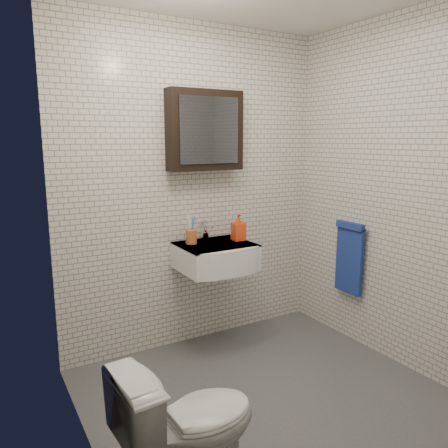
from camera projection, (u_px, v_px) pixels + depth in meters
name	position (u px, v px, depth m)	size (l,w,h in m)	color
ground	(268.00, 396.00, 2.82)	(2.20, 2.00, 0.01)	#484C50
room_shell	(272.00, 169.00, 2.54)	(2.22, 2.02, 2.51)	silver
washbasin	(218.00, 257.00, 3.32)	(0.55, 0.50, 0.20)	white
faucet	(206.00, 231.00, 3.46)	(0.06, 0.20, 0.15)	silver
mirror_cabinet	(205.00, 131.00, 3.30)	(0.60, 0.15, 0.60)	black
towel_rail	(349.00, 255.00, 3.49)	(0.09, 0.30, 0.58)	silver
toothbrush_cup	(191.00, 236.00, 3.33)	(0.10, 0.10, 0.23)	#B15B2C
soap_bottle	(238.00, 227.00, 3.43)	(0.09, 0.10, 0.21)	#FFA01A
toilet	(188.00, 425.00, 2.01)	(0.38, 0.66, 0.68)	silver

